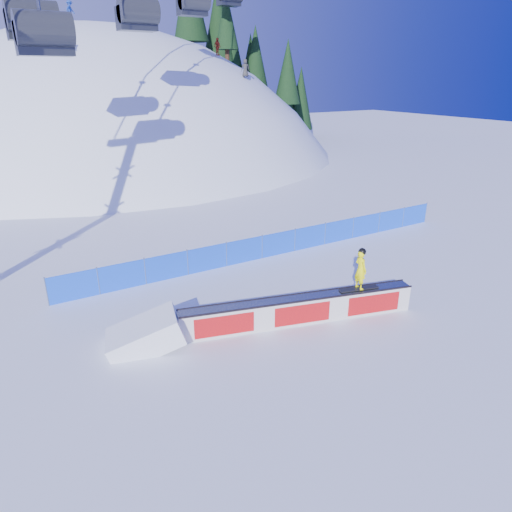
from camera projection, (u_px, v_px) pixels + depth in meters
ground at (335, 287)px, 19.89m from camera, size 160.00×160.00×0.00m
snow_hill at (120, 292)px, 60.10m from camera, size 64.00×64.00×64.00m
treeline at (262, 67)px, 61.41m from camera, size 20.47×10.32×19.19m
safety_fence at (279, 244)px, 23.26m from camera, size 22.05×0.05×1.30m
rail_box at (300, 310)px, 16.84m from camera, size 8.81×2.86×1.07m
snow_ramp at (146, 345)px, 15.59m from camera, size 2.94×2.24×1.63m
snowboarder at (361, 269)px, 16.95m from camera, size 1.60×0.67×1.65m
distant_skiers at (140, 38)px, 41.82m from camera, size 17.48×10.30×6.71m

